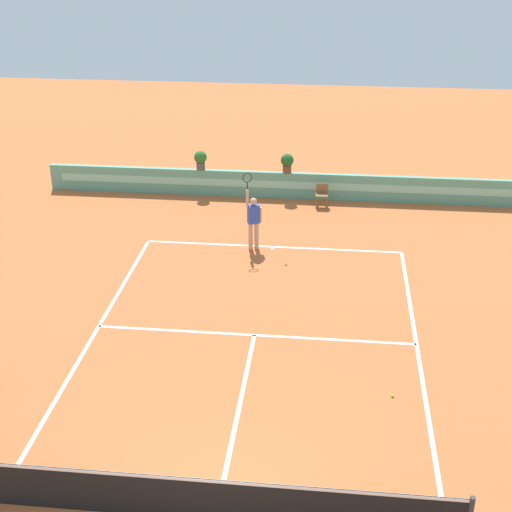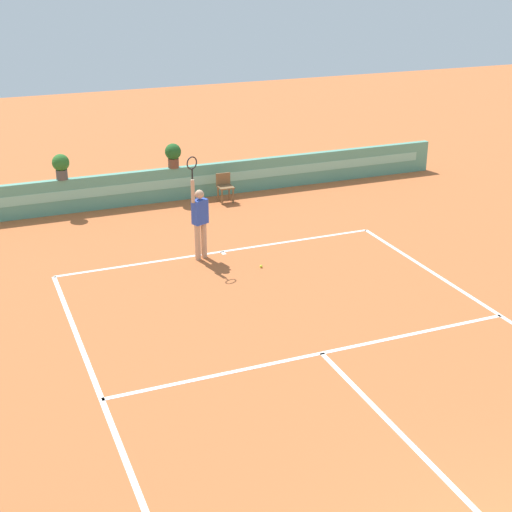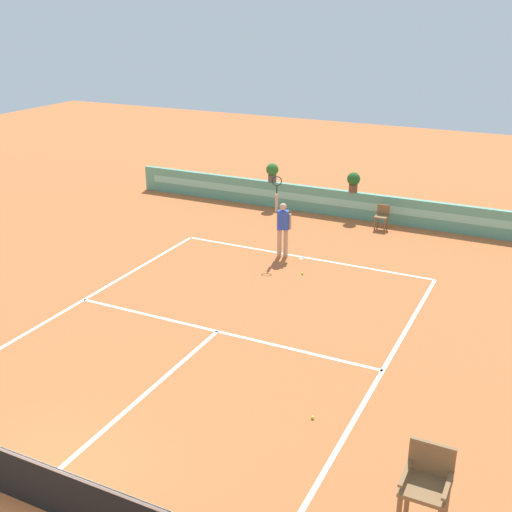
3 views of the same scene
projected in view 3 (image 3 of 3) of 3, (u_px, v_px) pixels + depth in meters
The scene contains 11 objects.
ground_plane at pixel (209, 339), 15.42m from camera, with size 60.00×60.00×0.00m, color #BC6033.
court_lines at pixel (224, 326), 16.02m from camera, with size 8.32×11.94×0.01m.
net at pixel (18, 475), 10.21m from camera, with size 8.92×0.10×1.00m.
back_wall_barrier at pixel (349, 204), 23.92m from camera, with size 18.00×0.21×1.00m.
umpire_chair at pixel (424, 502), 8.51m from camera, with size 0.60×0.60×2.14m.
ball_kid_chair at pixel (382, 216), 22.73m from camera, with size 0.44×0.44×0.85m.
tennis_player at pixel (283, 225), 20.04m from camera, with size 0.58×0.34×2.58m.
tennis_ball_near_baseline at pixel (313, 417), 12.43m from camera, with size 0.07×0.07×0.07m, color #CCE033.
tennis_ball_mid_court at pixel (302, 274), 19.03m from camera, with size 0.07×0.07×0.07m, color #CCE033.
potted_plant_centre at pixel (354, 181), 23.54m from camera, with size 0.48×0.48×0.72m.
potted_plant_left at pixel (272, 171), 24.87m from camera, with size 0.48×0.48×0.72m.
Camera 3 is at (6.98, -5.76, 7.46)m, focal length 45.49 mm.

